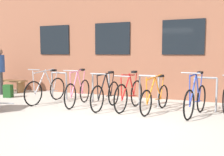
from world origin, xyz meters
TOP-DOWN VIEW (x-y plane):
  - ground_plane at (0.00, 0.00)m, footprint 42.00×42.00m
  - storefront_building at (0.00, 6.49)m, footprint 28.00×6.61m
  - bike_rack at (0.44, 1.90)m, footprint 6.60×0.05m
  - bicycle_black at (-0.60, 1.21)m, footprint 0.44×1.70m
  - bicycle_blue at (1.74, 1.30)m, footprint 0.54×1.64m
  - bicycle_orange at (0.74, 1.35)m, footprint 0.52×1.73m
  - bicycle_silver at (-2.65, 1.31)m, footprint 0.44×1.82m
  - bicycle_pink at (-1.53, 1.31)m, footprint 0.44×1.72m
  - bicycle_red at (0.03, 1.36)m, footprint 0.44×1.74m
  - wooden_bench at (-5.40, 2.53)m, footprint 1.67×0.40m
  - person_browsing at (-5.15, 1.97)m, footprint 0.32×0.32m
  - backpack at (-4.38, 1.52)m, footprint 0.32×0.26m

SIDE VIEW (x-z plane):
  - ground_plane at x=0.00m, z-range 0.00..0.00m
  - backpack at x=-4.38m, z-range 0.00..0.44m
  - wooden_bench at x=-5.40m, z-range 0.11..0.57m
  - bicycle_orange at x=0.74m, z-range -0.13..0.87m
  - bicycle_black at x=-0.60m, z-range -0.12..0.90m
  - bicycle_blue at x=1.74m, z-range -0.15..0.94m
  - bicycle_pink at x=-1.53m, z-range -0.14..0.93m
  - bicycle_silver at x=-2.65m, z-range -0.14..0.93m
  - bicycle_red at x=0.03m, z-range -0.12..0.92m
  - bike_rack at x=0.44m, z-range 0.09..0.99m
  - person_browsing at x=-5.15m, z-range 0.13..1.80m
  - storefront_building at x=0.00m, z-range 0.00..6.93m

